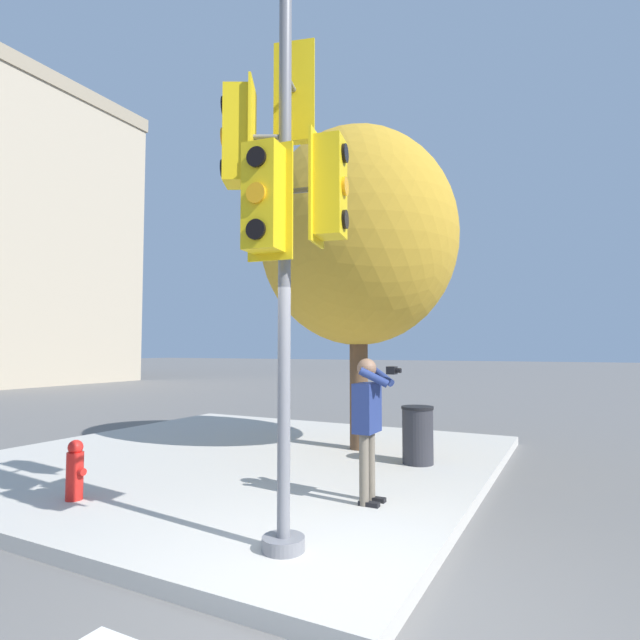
{
  "coord_description": "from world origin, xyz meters",
  "views": [
    {
      "loc": [
        -3.46,
        -1.65,
        1.94
      ],
      "look_at": [
        1.43,
        0.89,
        2.26
      ],
      "focal_mm": 28.0,
      "sensor_mm": 36.0,
      "label": 1
    }
  ],
  "objects_px": {
    "traffic_signal_pole": "(283,184)",
    "trash_bin": "(418,435)",
    "street_tree": "(358,238)",
    "person_photographer": "(368,415)",
    "fire_hydrant": "(75,470)"
  },
  "relations": [
    {
      "from": "traffic_signal_pole",
      "to": "trash_bin",
      "type": "height_order",
      "value": "traffic_signal_pole"
    },
    {
      "from": "trash_bin",
      "to": "traffic_signal_pole",
      "type": "bearing_deg",
      "value": 178.45
    },
    {
      "from": "street_tree",
      "to": "trash_bin",
      "type": "xyz_separation_m",
      "value": [
        -0.63,
        -1.26,
        -3.37
      ]
    },
    {
      "from": "street_tree",
      "to": "trash_bin",
      "type": "distance_m",
      "value": 3.65
    },
    {
      "from": "person_photographer",
      "to": "fire_hydrant",
      "type": "height_order",
      "value": "person_photographer"
    },
    {
      "from": "street_tree",
      "to": "fire_hydrant",
      "type": "height_order",
      "value": "street_tree"
    },
    {
      "from": "trash_bin",
      "to": "street_tree",
      "type": "bearing_deg",
      "value": 63.36
    },
    {
      "from": "street_tree",
      "to": "person_photographer",
      "type": "bearing_deg",
      "value": -155.03
    },
    {
      "from": "traffic_signal_pole",
      "to": "trash_bin",
      "type": "xyz_separation_m",
      "value": [
        3.85,
        -0.1,
        -2.85
      ]
    },
    {
      "from": "traffic_signal_pole",
      "to": "person_photographer",
      "type": "height_order",
      "value": "traffic_signal_pole"
    },
    {
      "from": "person_photographer",
      "to": "street_tree",
      "type": "relative_size",
      "value": 0.29
    },
    {
      "from": "fire_hydrant",
      "to": "trash_bin",
      "type": "bearing_deg",
      "value": -39.81
    },
    {
      "from": "person_photographer",
      "to": "fire_hydrant",
      "type": "relative_size",
      "value": 2.38
    },
    {
      "from": "traffic_signal_pole",
      "to": "fire_hydrant",
      "type": "height_order",
      "value": "traffic_signal_pole"
    },
    {
      "from": "traffic_signal_pole",
      "to": "fire_hydrant",
      "type": "relative_size",
      "value": 7.69
    }
  ]
}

